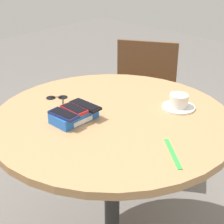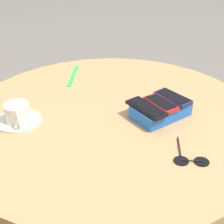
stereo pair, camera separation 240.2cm
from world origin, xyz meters
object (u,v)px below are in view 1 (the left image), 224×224
Objects in this scene: phone_black at (85,105)px; coffee_cup at (179,100)px; chair_near_window at (142,104)px; lanyard_strap at (173,153)px; phone_box at (74,115)px; saucer at (178,107)px; phone_red at (74,109)px; phone_navy at (64,114)px; sunglasses at (58,98)px; round_table at (112,140)px.

phone_black is 1.34× the size of coffee_cup.
lanyard_strap is at bearing -136.54° from chair_near_window.
phone_box reaches higher than saucer.
phone_red is at bearing 147.53° from coffee_cup.
phone_box is 0.45m from coffee_cup.
phone_navy is 0.15× the size of chair_near_window.
phone_box is at bearing -168.52° from phone_red.
phone_navy is 0.50m from saucer.
sunglasses is at bearing 122.30° from coffee_cup.
phone_red is 1.13× the size of coffee_cup.
phone_box is at bearing 147.70° from coffee_cup.
phone_black reaches higher than sunglasses.
sunglasses is (0.09, 0.22, -0.05)m from phone_red.
phone_box reaches higher than lanyard_strap.
phone_red is at bearing 144.90° from round_table.
phone_navy is at bearing 151.31° from saucer.
sunglasses is at bearing 55.99° from phone_navy.
chair_near_window is at bearing 22.43° from phone_black.
chair_near_window reaches higher than sunglasses.
coffee_cup is at bearing -32.30° from phone_box.
round_table is 7.08× the size of sunglasses.
round_table is 0.37m from lanyard_strap.
round_table is at bearing -24.40° from phone_navy.
phone_black is at bearing -0.77° from phone_navy.
round_table is 0.33m from sunglasses.
phone_navy reaches higher than chair_near_window.
phone_navy reaches higher than saucer.
coffee_cup is at bearing -31.10° from round_table.
phone_black is 0.99× the size of saucer.
round_table is 0.32m from saucer.
phone_black is (0.11, -0.00, -0.00)m from phone_navy.
round_table is 0.21m from phone_box.
round_table is 1.20× the size of chair_near_window.
saucer is at bearing 30.80° from lanyard_strap.
phone_box is 0.99m from chair_near_window.
coffee_cup is at bearing -32.47° from phone_red.
sunglasses is (0.04, 0.22, -0.05)m from phone_black.
phone_red reaches higher than phone_black.
phone_red is (0.00, 0.00, 0.03)m from phone_box.
lanyard_strap is 1.16m from chair_near_window.
lanyard_strap is (0.06, -0.44, -0.02)m from phone_box.
saucer is at bearing -31.62° from round_table.
chair_near_window is (0.74, 0.42, -0.22)m from round_table.
round_table is 0.26m from phone_navy.
phone_navy is at bearing -124.01° from sunglasses.
coffee_cup reaches higher than phone_black.
phone_navy is at bearing 155.60° from round_table.
phone_box is 1.70× the size of coffee_cup.
round_table is at bearing 148.90° from coffee_cup.
phone_box is at bearing 4.74° from phone_navy.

